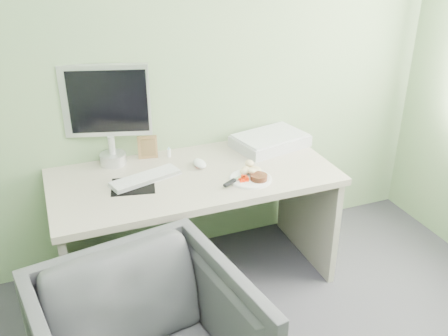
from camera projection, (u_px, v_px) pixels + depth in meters
name	position (u px, v px, depth m)	size (l,w,h in m)	color
wall_back	(171.00, 50.00, 2.86)	(3.50, 3.50, 0.00)	gray
desk	(195.00, 202.00, 2.90)	(1.60, 0.75, 0.73)	#AFA593
plate	(250.00, 179.00, 2.75)	(0.23, 0.23, 0.01)	white
steak	(259.00, 177.00, 2.72)	(0.09, 0.09, 0.03)	black
potato_pile	(252.00, 169.00, 2.79)	(0.10, 0.07, 0.05)	tan
carrot_heap	(243.00, 177.00, 2.72)	(0.05, 0.04, 0.03)	#FF2B05
steak_knife	(234.00, 180.00, 2.70)	(0.21, 0.14, 0.02)	silver
mousepad	(133.00, 186.00, 2.69)	(0.23, 0.20, 0.00)	black
keyboard	(146.00, 178.00, 2.75)	(0.39, 0.12, 0.02)	white
computer_mouse	(200.00, 164.00, 2.89)	(0.07, 0.12, 0.04)	white
photo_frame	(148.00, 147.00, 2.97)	(0.12, 0.01, 0.15)	#986847
eyedrop_bottle	(169.00, 152.00, 3.01)	(0.02, 0.02, 0.07)	white
scanner	(270.00, 141.00, 3.15)	(0.44, 0.30, 0.07)	silver
monitor	(107.00, 110.00, 2.81)	(0.48, 0.19, 0.59)	silver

